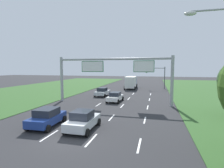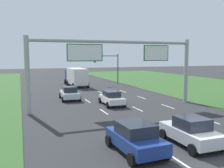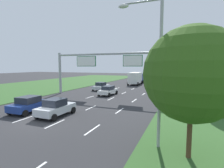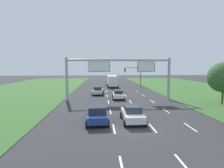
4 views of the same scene
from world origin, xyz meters
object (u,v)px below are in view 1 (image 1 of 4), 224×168
at_px(car_far_ahead, 47,117).
at_px(street_lamp, 224,72).
at_px(traffic_light_mast, 157,74).
at_px(car_lead_silver, 102,92).
at_px(car_near_red, 115,97).
at_px(box_truck, 131,82).
at_px(sign_gantry, 113,71).
at_px(car_mid_lane, 83,120).

xyz_separation_m(car_far_ahead, street_lamp, (13.11, -3.04, 4.25)).
bearing_deg(traffic_light_mast, car_lead_silver, -124.86).
height_order(car_near_red, car_lead_silver, car_lead_silver).
bearing_deg(street_lamp, car_near_red, 121.52).
distance_m(car_lead_silver, car_far_ahead, 17.69).
bearing_deg(street_lamp, box_truck, 106.01).
bearing_deg(car_far_ahead, car_lead_silver, 88.07).
bearing_deg(sign_gantry, traffic_light_mast, 72.89).
height_order(car_far_ahead, box_truck, box_truck).
distance_m(car_near_red, box_truck, 18.11).
height_order(car_far_ahead, sign_gantry, sign_gantry).
bearing_deg(car_lead_silver, car_far_ahead, -86.52).
xyz_separation_m(traffic_light_mast, street_lamp, (3.44, -34.96, 1.21)).
bearing_deg(street_lamp, traffic_light_mast, 95.62).
relative_size(sign_gantry, street_lamp, 2.03).
bearing_deg(car_far_ahead, traffic_light_mast, 70.45).
bearing_deg(car_near_red, sign_gantry, -86.69).
relative_size(car_lead_silver, street_lamp, 0.49).
xyz_separation_m(car_lead_silver, traffic_light_mast, (9.91, 14.22, 3.09)).
height_order(car_lead_silver, box_truck, box_truck).
distance_m(car_near_red, car_mid_lane, 12.92).
bearing_deg(sign_gantry, car_lead_silver, 120.13).
bearing_deg(car_lead_silver, traffic_light_mast, 57.87).
distance_m(box_truck, traffic_light_mast, 6.74).
height_order(car_lead_silver, traffic_light_mast, traffic_light_mast).
bearing_deg(box_truck, car_lead_silver, -106.61).
xyz_separation_m(box_truck, street_lamp, (9.75, -33.99, 3.37)).
height_order(car_lead_silver, car_mid_lane, car_mid_lane).
relative_size(car_near_red, car_lead_silver, 0.98).
relative_size(box_truck, traffic_light_mast, 1.46).
bearing_deg(car_lead_silver, box_truck, 77.56).
height_order(car_mid_lane, street_lamp, street_lamp).
xyz_separation_m(car_far_ahead, box_truck, (3.36, 30.95, 0.87)).
height_order(car_lead_silver, street_lamp, street_lamp).
bearing_deg(box_truck, traffic_light_mast, 7.27).
distance_m(car_lead_silver, street_lamp, 25.03).
distance_m(car_lead_silver, box_truck, 13.77).
distance_m(car_near_red, traffic_light_mast, 20.31).
relative_size(traffic_light_mast, street_lamp, 0.66).
height_order(box_truck, street_lamp, street_lamp).
distance_m(car_mid_lane, traffic_light_mast, 32.70).
bearing_deg(car_mid_lane, traffic_light_mast, 78.94).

